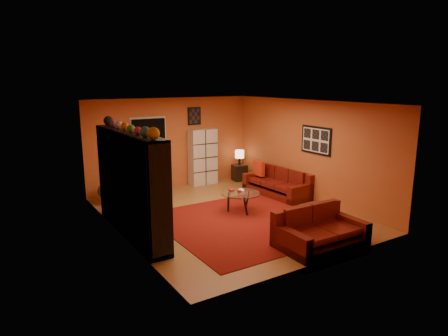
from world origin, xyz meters
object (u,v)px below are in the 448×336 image
coffee_table (240,195)px  bowl_chair (111,191)px  table_lamp (240,155)px  tv (133,187)px  entertainment_unit (131,184)px  side_table (239,173)px  loveseat (318,231)px  storage_cabinet (203,157)px  sofa (279,184)px

coffee_table → bowl_chair: bowl_chair is taller
table_lamp → tv: bearing=-149.7°
entertainment_unit → tv: size_ratio=3.38×
table_lamp → side_table: bearing=0.0°
coffee_table → bowl_chair: size_ratio=1.34×
entertainment_unit → loveseat: size_ratio=1.79×
entertainment_unit → storage_cabinet: (3.20, 2.80, -0.22)m
tv → loveseat: bearing=-131.7°
storage_cabinet → table_lamp: 1.19m
bowl_chair → side_table: 4.10m
sofa → storage_cabinet: storage_cabinet is taller
tv → bowl_chair: size_ratio=1.28×
sofa → bowl_chair: 4.47m
storage_cabinet → loveseat: bearing=-95.6°
sofa → table_lamp: table_lamp is taller
coffee_table → side_table: side_table is taller
coffee_table → side_table: bearing=56.3°
sofa → coffee_table: (-1.77, -0.72, 0.14)m
side_table → sofa: bearing=-88.7°
loveseat → entertainment_unit: bearing=50.2°
sofa → bowl_chair: bearing=154.7°
coffee_table → side_table: size_ratio=1.86×
side_table → table_lamp: bearing=0.0°
sofa → coffee_table: sofa is taller
coffee_table → bowl_chair: 3.38m
storage_cabinet → table_lamp: (1.17, -0.25, -0.01)m
entertainment_unit → storage_cabinet: entertainment_unit is taller
bowl_chair → side_table: size_ratio=1.39×
storage_cabinet → coffee_table: bearing=-102.3°
bowl_chair → side_table: (4.09, 0.17, -0.05)m
loveseat → side_table: (1.57, 4.97, -0.03)m
loveseat → bowl_chair: (-2.52, 4.79, 0.02)m
sofa → side_table: 1.87m
tv → table_lamp: bearing=-59.7°
sofa → storage_cabinet: size_ratio=1.23×
sofa → tv: bearing=-174.4°
coffee_table → sofa: bearing=22.1°
loveseat → side_table: loveseat is taller
entertainment_unit → bowl_chair: 2.51m
entertainment_unit → bowl_chair: (0.27, 2.38, -0.75)m
tv → sofa: 4.46m
storage_cabinet → table_lamp: storage_cabinet is taller
tv → coffee_table: (2.59, -0.06, -0.55)m
storage_cabinet → side_table: storage_cabinet is taller
tv → bowl_chair: 2.46m
coffee_table → entertainment_unit: bearing=179.4°
side_table → tv: bearing=-149.7°
tv → side_table: size_ratio=1.78×
storage_cabinet → table_lamp: bearing=-13.0°
bowl_chair → storage_cabinet: bearing=8.2°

